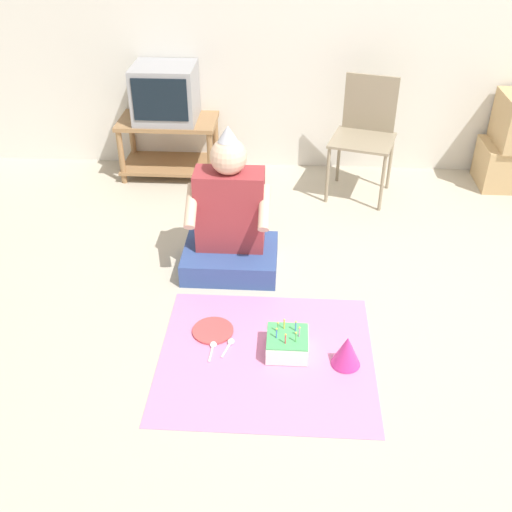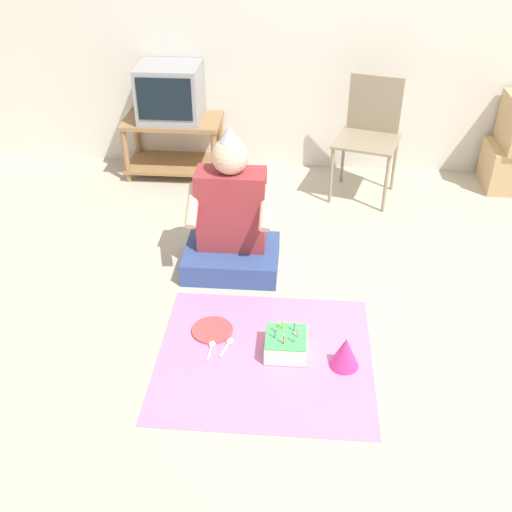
% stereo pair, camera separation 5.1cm
% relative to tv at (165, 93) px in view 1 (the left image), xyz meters
% --- Properties ---
extents(ground_plane, '(16.00, 16.00, 0.00)m').
position_rel_tv_xyz_m(ground_plane, '(1.38, -2.07, -0.65)').
color(ground_plane, '#BCB29E').
extents(tv_stand, '(0.74, 0.42, 0.45)m').
position_rel_tv_xyz_m(tv_stand, '(0.00, -0.00, -0.38)').
color(tv_stand, '#997047').
rests_on(tv_stand, ground_plane).
extents(tv, '(0.45, 0.41, 0.40)m').
position_rel_tv_xyz_m(tv, '(0.00, 0.00, 0.00)').
color(tv, '#99999E').
rests_on(tv, tv_stand).
extents(folding_chair, '(0.52, 0.50, 0.84)m').
position_rel_tv_xyz_m(folding_chair, '(1.46, -0.20, -0.16)').
color(folding_chair, gray).
rests_on(folding_chair, ground_plane).
extents(person_seated, '(0.56, 0.44, 0.90)m').
position_rel_tv_xyz_m(person_seated, '(0.59, -1.27, -0.35)').
color(person_seated, '#334C8C').
rests_on(person_seated, ground_plane).
extents(party_cloth, '(1.07, 0.98, 0.01)m').
position_rel_tv_xyz_m(party_cloth, '(0.84, -2.06, -0.65)').
color(party_cloth, pink).
rests_on(party_cloth, ground_plane).
extents(birthday_cake, '(0.21, 0.21, 0.17)m').
position_rel_tv_xyz_m(birthday_cake, '(0.95, -2.02, -0.59)').
color(birthday_cake, white).
rests_on(birthday_cake, party_cloth).
extents(party_hat_blue, '(0.15, 0.15, 0.17)m').
position_rel_tv_xyz_m(party_hat_blue, '(1.24, -2.09, -0.56)').
color(party_hat_blue, '#CC338C').
rests_on(party_hat_blue, party_cloth).
extents(paper_plate, '(0.22, 0.22, 0.01)m').
position_rel_tv_xyz_m(paper_plate, '(0.55, -1.89, -0.64)').
color(paper_plate, '#D84C4C').
rests_on(paper_plate, party_cloth).
extents(plastic_spoon_near, '(0.06, 0.14, 0.01)m').
position_rel_tv_xyz_m(plastic_spoon_near, '(0.65, -1.98, -0.64)').
color(plastic_spoon_near, white).
rests_on(plastic_spoon_near, party_cloth).
extents(plastic_spoon_far, '(0.04, 0.15, 0.01)m').
position_rel_tv_xyz_m(plastic_spoon_far, '(0.57, -2.01, -0.64)').
color(plastic_spoon_far, white).
rests_on(plastic_spoon_far, party_cloth).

